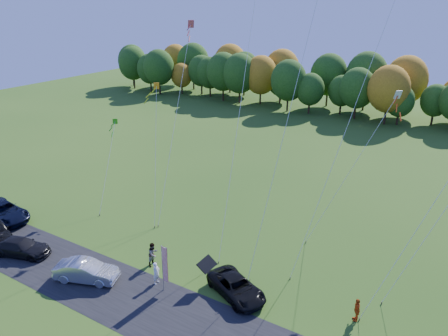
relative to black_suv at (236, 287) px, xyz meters
The scene contains 19 objects.
ground 4.64m from the black_suv, behind, with size 160.00×160.00×0.00m, color #274D14.
asphalt_strip 6.30m from the black_suv, 136.96° to the right, with size 90.00×6.00×0.01m, color black.
tree_line 54.92m from the black_suv, 94.78° to the left, with size 116.00×12.00×10.00m, color #1E4711, non-canonical shape.
black_suv is the anchor object (origin of this frame).
silver_sedan 11.43m from the black_suv, 157.47° to the right, with size 1.68×4.81×1.58m, color silver.
dark_truck_a 18.53m from the black_suv, 165.13° to the right, with size 1.99×4.89×1.42m, color black.
dark_suv_west 24.91m from the black_suv, behind, with size 2.85×6.19×1.72m, color black.
person_tailgate_a 6.11m from the black_suv, 161.87° to the right, with size 0.64×0.42×1.76m, color white.
person_tailgate_b 7.61m from the black_suv, behind, with size 0.94×0.73×1.94m, color gray.
person_east 8.29m from the black_suv, 13.43° to the left, with size 0.98×0.41×1.67m, color #C14B12.
feather_flag 5.41m from the black_suv, 154.10° to the right, with size 0.50×0.07×3.78m.
kite_delta_blue 17.60m from the black_suv, 115.96° to the left, with size 3.13×12.04×31.43m.
kite_parafoil_orange 16.21m from the black_suv, 62.62° to the left, with size 6.23×11.34×26.81m.
kite_delta_red 12.99m from the black_suv, 76.38° to the left, with size 3.13×9.10×25.30m.
kite_diamond_yellow 15.63m from the black_suv, 151.74° to the left, with size 3.48×5.36×12.83m.
kite_diamond_green 19.74m from the black_suv, 161.99° to the left, with size 2.30×5.45×8.82m.
kite_diamond_white 13.91m from the black_suv, 71.34° to the left, with size 5.56×5.83×13.42m.
kite_diamond_pink 16.82m from the black_suv, 143.77° to the left, with size 1.71×8.20×18.42m.
kite_diamond_blue_low 11.98m from the black_suv, 23.85° to the left, with size 4.25×5.54×10.84m.
Camera 1 is at (17.44, -22.27, 20.01)m, focal length 35.00 mm.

